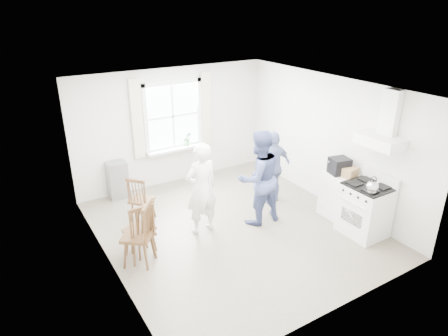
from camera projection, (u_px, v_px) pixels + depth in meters
room_shell at (234, 163)px, 6.90m from camera, size 4.62×5.12×2.64m
window_assembly at (173, 120)px, 8.75m from camera, size 1.88×0.24×1.70m
range_hood at (383, 131)px, 6.60m from camera, size 0.45×0.76×0.94m
shelf_unit at (118, 180)px, 8.41m from camera, size 0.40×0.30×0.80m
gas_stove at (365, 209)px, 7.07m from camera, size 0.68×0.76×1.12m
kettle at (372, 187)px, 6.61m from camera, size 0.20×0.20×0.29m
low_cabinet at (338, 195)px, 7.67m from camera, size 0.50×0.55×0.90m
stereo_stack at (339, 166)px, 7.43m from camera, size 0.40×0.38×0.31m
cardboard_box at (350, 172)px, 7.32m from camera, size 0.30×0.23×0.17m
windsor_chair_a at (143, 223)px, 6.43m from camera, size 0.52×0.52×0.96m
windsor_chair_b at (141, 227)px, 6.26m from camera, size 0.45×0.44×1.03m
windsor_chair_c at (144, 227)px, 6.19m from camera, size 0.63×0.63×1.09m
person_left at (201, 189)px, 6.99m from camera, size 0.66×0.66×1.70m
person_mid at (258, 178)px, 7.30m from camera, size 0.89×0.89×1.81m
person_right at (273, 167)px, 8.11m from camera, size 0.98×0.98×1.53m
potted_plant at (187, 139)px, 9.00m from camera, size 0.20×0.20×0.31m
windsor_chair_d at (139, 195)px, 7.38m from camera, size 0.54×0.55×0.93m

